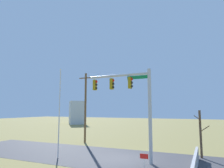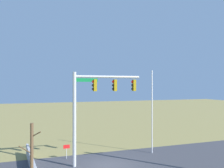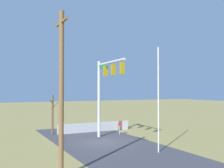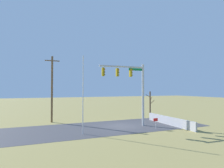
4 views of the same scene
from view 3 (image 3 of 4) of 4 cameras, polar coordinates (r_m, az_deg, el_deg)
ground_plane at (r=23.73m, az=-1.82°, el=-12.49°), size 160.00×160.00×0.00m
road_surface at (r=20.26m, az=3.13°, el=-14.43°), size 28.00×8.00×0.01m
sidewalk_corner at (r=27.27m, az=-3.72°, el=-11.00°), size 6.00×6.00×0.01m
retaining_fence at (r=29.53m, az=-3.75°, el=-9.26°), size 0.20×8.40×1.01m
signal_mast at (r=24.55m, az=-1.52°, el=0.05°), size 5.69×0.54×7.42m
flagpole at (r=19.92m, az=9.97°, el=-3.32°), size 0.10×0.10×7.80m
utility_pole at (r=14.23m, az=-10.88°, el=-1.41°), size 1.90×0.26×8.83m
bare_tree at (r=28.19m, az=-12.72°, el=-6.35°), size 1.27×1.02×4.08m
open_sign at (r=27.37m, az=1.64°, el=-9.05°), size 0.56×0.04×1.22m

